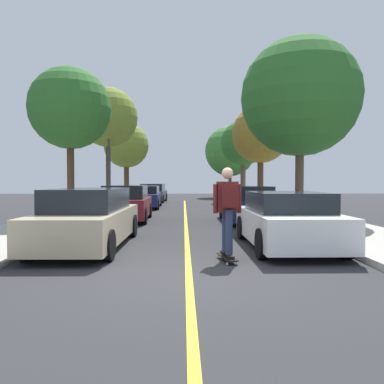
% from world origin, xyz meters
% --- Properties ---
extents(ground, '(80.00, 80.00, 0.00)m').
position_xyz_m(ground, '(0.00, 0.00, 0.00)').
color(ground, '#2D2D30').
extents(center_line, '(0.12, 39.20, 0.01)m').
position_xyz_m(center_line, '(0.00, 4.00, 0.00)').
color(center_line, gold).
rests_on(center_line, ground).
extents(parked_car_left_nearest, '(1.89, 4.70, 1.43)m').
position_xyz_m(parked_car_left_nearest, '(-2.40, 2.67, 0.70)').
color(parked_car_left_nearest, '#BCAD89').
rests_on(parked_car_left_nearest, ground).
extents(parked_car_left_near, '(1.92, 4.07, 1.43)m').
position_xyz_m(parked_car_left_near, '(-2.40, 8.64, 0.69)').
color(parked_car_left_near, maroon).
rests_on(parked_car_left_near, ground).
extents(parked_car_left_far, '(1.92, 4.58, 1.31)m').
position_xyz_m(parked_car_left_far, '(-2.40, 15.91, 0.65)').
color(parked_car_left_far, navy).
rests_on(parked_car_left_far, ground).
extents(parked_car_left_farthest, '(2.03, 4.27, 1.37)m').
position_xyz_m(parked_car_left_farthest, '(-2.40, 21.94, 0.68)').
color(parked_car_left_farthest, '#38383D').
rests_on(parked_car_left_farthest, ground).
extents(parked_car_right_nearest, '(1.95, 4.06, 1.34)m').
position_xyz_m(parked_car_right_nearest, '(2.40, 2.43, 0.66)').
color(parked_car_right_nearest, white).
rests_on(parked_car_right_nearest, ground).
extents(parked_car_right_near, '(1.90, 4.19, 1.41)m').
position_xyz_m(parked_car_right_near, '(2.40, 8.05, 0.70)').
color(parked_car_right_near, navy).
rests_on(parked_car_right_near, ground).
extents(street_tree_left_nearest, '(3.07, 3.07, 5.75)m').
position_xyz_m(street_tree_left_nearest, '(-4.37, 7.79, 4.33)').
color(street_tree_left_nearest, '#4C3823').
rests_on(street_tree_left_nearest, sidewalk_left).
extents(street_tree_left_near, '(3.36, 3.36, 6.75)m').
position_xyz_m(street_tree_left_near, '(-4.37, 14.90, 5.19)').
color(street_tree_left_near, '#3D2D1E').
rests_on(street_tree_left_near, sidewalk_left).
extents(street_tree_left_far, '(3.35, 3.35, 5.80)m').
position_xyz_m(street_tree_left_far, '(-4.37, 21.70, 4.23)').
color(street_tree_left_far, '#4C3823').
rests_on(street_tree_left_far, sidewalk_left).
extents(street_tree_right_nearest, '(4.51, 4.51, 6.92)m').
position_xyz_m(street_tree_right_nearest, '(4.37, 7.77, 4.80)').
color(street_tree_right_nearest, brown).
rests_on(street_tree_right_nearest, sidewalk_right).
extents(street_tree_right_near, '(3.34, 3.34, 5.84)m').
position_xyz_m(street_tree_right_near, '(4.37, 15.05, 4.28)').
color(street_tree_right_near, '#4C3823').
rests_on(street_tree_right_near, sidewalk_right).
extents(street_tree_right_far, '(3.36, 3.36, 5.97)m').
position_xyz_m(street_tree_right_far, '(4.37, 21.37, 4.39)').
color(street_tree_right_far, brown).
rests_on(street_tree_right_far, sidewalk_right).
extents(street_tree_right_farthest, '(4.79, 4.79, 6.69)m').
position_xyz_m(street_tree_right_farthest, '(4.37, 29.16, 4.42)').
color(street_tree_right_farthest, '#4C3823').
rests_on(street_tree_right_farthest, sidewalk_right).
extents(fire_hydrant, '(0.20, 0.20, 0.70)m').
position_xyz_m(fire_hydrant, '(3.90, 7.67, 0.49)').
color(fire_hydrant, '#B2140F').
rests_on(fire_hydrant, sidewalk_right).
extents(streetlamp, '(0.36, 0.24, 4.98)m').
position_xyz_m(streetlamp, '(-4.15, 13.97, 3.03)').
color(streetlamp, '#38383D').
rests_on(streetlamp, sidewalk_left).
extents(skateboard, '(0.35, 0.86, 0.10)m').
position_xyz_m(skateboard, '(0.79, 0.93, 0.09)').
color(skateboard, black).
rests_on(skateboard, ground).
extents(skateboarder, '(0.59, 0.71, 1.78)m').
position_xyz_m(skateboarder, '(0.79, 0.89, 1.12)').
color(skateboarder, black).
rests_on(skateboarder, skateboard).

